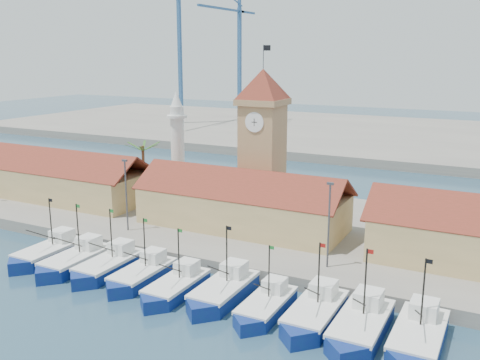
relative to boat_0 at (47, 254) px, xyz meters
The scene contains 21 objects.
ground 16.47m from the boat_0, ahead, with size 400.00×400.00×0.00m, color #1B3849.
quay 26.76m from the boat_0, 52.67° to the left, with size 140.00×32.00×1.50m, color gray.
terminal 108.50m from the boat_0, 81.40° to the left, with size 240.00×80.00×2.00m, color gray.
boat_0 is the anchor object (origin of this frame).
boat_1 4.54m from the boat_0, ahead, with size 3.65×9.99×7.56m.
boat_2 8.70m from the boat_0, ahead, with size 3.58×9.80×7.42m.
boat_3 13.32m from the boat_0, ahead, with size 3.42×9.38×7.09m.
boat_4 18.12m from the boat_0, ahead, with size 3.36×9.22×6.97m.
boat_5 22.79m from the boat_0, ahead, with size 3.68×10.08×7.63m.
boat_6 27.65m from the boat_0, ahead, with size 3.25×8.91×6.75m.
boat_7 32.14m from the boat_0, ahead, with size 3.66×10.03×7.59m.
boat_8 36.33m from the boat_0, ahead, with size 3.82×10.47×7.93m.
boat_9 40.90m from the boat_0, ahead, with size 3.75×10.28×7.78m.
hall_left 23.61m from the boat_0, 132.40° to the left, with size 31.20×10.13×7.61m.
hall_center 23.92m from the boat_0, 46.80° to the left, with size 27.04×10.13×7.61m.
clock_tower 30.49m from the boat_0, 55.12° to the left, with size 5.80×5.80×22.70m.
minaret 26.84m from the boat_0, 87.22° to the left, with size 3.00×3.00×16.30m.
palm_tree 24.21m from the boat_0, 99.21° to the left, with size 5.60×5.03×8.39m.
lamp_posts 19.96m from the boat_0, 29.02° to the left, with size 80.70×0.25×9.03m.
crane_blue_far 111.54m from the boat_0, 115.75° to the left, with size 1.00×36.54×46.25m.
crane_blue_near 110.60m from the boat_0, 105.93° to the left, with size 1.00×33.26×41.36m.
Camera 1 is at (29.73, -38.26, 23.01)m, focal length 40.00 mm.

